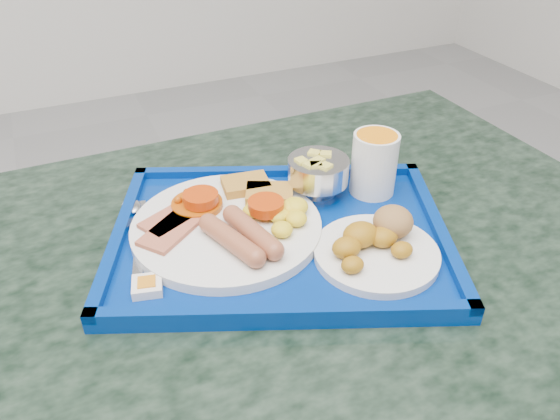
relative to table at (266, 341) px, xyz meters
name	(u,v)px	position (x,y,z in m)	size (l,w,h in m)	color
table	(266,341)	(0.00, 0.00, 0.00)	(1.19, 0.80, 0.74)	gray
tray	(280,236)	(0.03, 0.01, 0.20)	(0.57, 0.50, 0.03)	navy
main_plate	(233,222)	(-0.03, 0.04, 0.22)	(0.27, 0.27, 0.04)	white
bread_plate	(377,244)	(0.13, -0.09, 0.22)	(0.17, 0.17, 0.06)	white
fruit_bowl	(318,171)	(0.12, 0.08, 0.25)	(0.10, 0.10, 0.07)	silver
juice_cup	(374,162)	(0.21, 0.05, 0.26)	(0.07, 0.07, 0.10)	white
spoon	(134,215)	(-0.16, 0.14, 0.21)	(0.03, 0.17, 0.01)	silver
knife	(140,238)	(-0.16, 0.08, 0.21)	(0.01, 0.19, 0.00)	silver
jam_packet	(147,286)	(-0.17, -0.03, 0.21)	(0.04, 0.04, 0.01)	white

